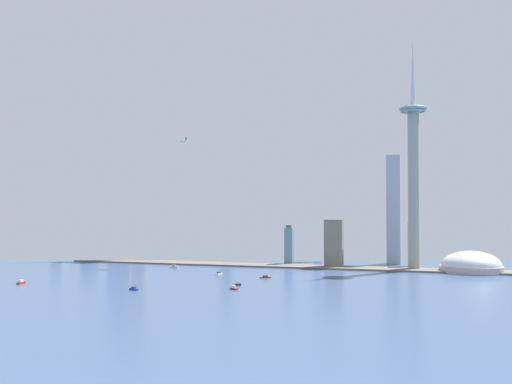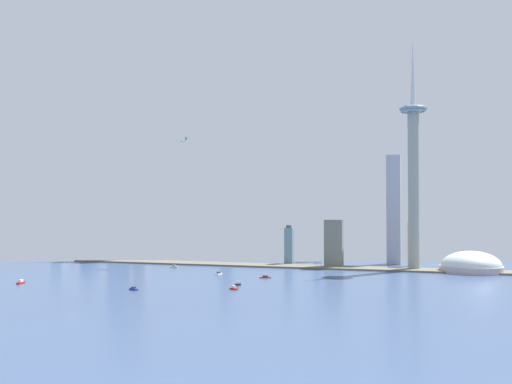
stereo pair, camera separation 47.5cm
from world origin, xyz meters
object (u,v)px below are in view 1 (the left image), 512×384
object	(u,v)px
observation_tower	(414,163)
skyscraper_1	(289,246)
skyscraper_10	(127,210)
skyscraper_7	(90,246)
boat_2	(265,277)
boat_7	(174,267)
skyscraper_2	(394,210)
boat_3	(238,284)
boat_5	(219,273)
skyscraper_0	(319,237)
stadium_dome	(471,266)
skyscraper_6	(142,212)
boat_1	(234,288)
skyscraper_4	(60,247)
skyscraper_8	(413,243)
boat_6	(21,282)
skyscraper_3	(334,244)
airplane	(182,141)
skyscraper_9	(117,213)
skyscraper_5	(228,234)
boat_4	(134,289)

from	to	relation	value
observation_tower	skyscraper_1	size ratio (longest dim) A/B	5.38
skyscraper_10	skyscraper_7	bearing A→B (deg)	-171.03
observation_tower	boat_2	bearing A→B (deg)	-138.68
boat_7	observation_tower	bearing A→B (deg)	-170.09
skyscraper_10	skyscraper_2	bearing A→B (deg)	4.62
boat_3	skyscraper_7	bearing A→B (deg)	89.14
skyscraper_7	boat_5	world-z (taller)	skyscraper_7
skyscraper_0	skyscraper_7	world-z (taller)	skyscraper_0
skyscraper_1	skyscraper_10	xyz separation A→B (m)	(-311.61, 25.77, 57.09)
stadium_dome	boat_3	size ratio (longest dim) A/B	11.59
skyscraper_6	boat_1	world-z (taller)	skyscraper_6
skyscraper_4	boat_2	xyz separation A→B (m)	(426.81, -153.80, -21.19)
skyscraper_1	skyscraper_8	distance (m)	194.71
boat_6	boat_7	distance (m)	249.33
skyscraper_10	boat_7	xyz separation A→B (m)	(154.54, -124.88, -86.21)
boat_2	skyscraper_2	bearing A→B (deg)	-143.11
skyscraper_10	boat_1	distance (m)	467.14
stadium_dome	boat_2	xyz separation A→B (m)	(-261.89, -152.62, -7.22)
skyscraper_0	skyscraper_3	bearing A→B (deg)	-67.29
boat_1	boat_3	distance (m)	33.57
observation_tower	airplane	world-z (taller)	observation_tower
skyscraper_6	airplane	distance (m)	171.60
skyscraper_3	skyscraper_10	distance (m)	395.90
skyscraper_2	boat_3	world-z (taller)	skyscraper_2
skyscraper_9	skyscraper_10	xyz separation A→B (m)	(47.89, -44.67, 5.46)
skyscraper_8	boat_1	bearing A→B (deg)	-119.26
boat_7	skyscraper_1	bearing A→B (deg)	-149.94
skyscraper_10	skyscraper_5	bearing A→B (deg)	16.43
skyscraper_2	boat_5	world-z (taller)	skyscraper_2
boat_2	boat_3	distance (m)	83.76
boat_4	boat_6	distance (m)	157.51
boat_2	boat_5	xyz separation A→B (m)	(-72.82, 19.13, 0.22)
skyscraper_1	observation_tower	bearing A→B (deg)	-6.69
airplane	boat_2	bearing A→B (deg)	167.05
skyscraper_0	skyscraper_10	size ratio (longest dim) A/B	0.50
skyscraper_2	skyscraper_7	bearing A→B (deg)	-174.81
skyscraper_2	airplane	distance (m)	366.08
stadium_dome	boat_3	distance (m)	359.36
skyscraper_3	skyscraper_4	world-z (taller)	skyscraper_3
skyscraper_10	boat_3	size ratio (longest dim) A/B	23.29
boat_5	boat_7	world-z (taller)	boat_7
skyscraper_8	skyscraper_4	bearing A→B (deg)	-174.92
observation_tower	boat_2	distance (m)	290.65
skyscraper_4	skyscraper_6	size ratio (longest dim) A/B	0.31
skyscraper_0	boat_5	distance (m)	264.46
skyscraper_6	boat_3	size ratio (longest dim) A/B	23.34
skyscraper_5	skyscraper_6	size ratio (longest dim) A/B	0.54
skyscraper_9	boat_5	distance (m)	390.51
skyscraper_2	boat_4	size ratio (longest dim) A/B	14.12
skyscraper_4	boat_6	xyz separation A→B (m)	(161.64, -299.92, -20.49)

